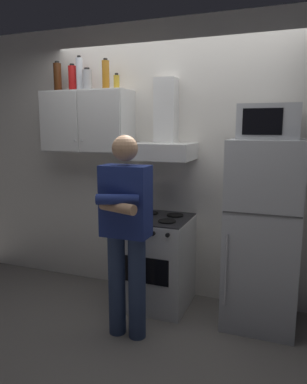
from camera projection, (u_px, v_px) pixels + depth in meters
The scene contains 14 objects.
ground_plane at pixel (154, 316), 3.33m from camera, with size 7.00×7.00×0.00m, color slate.
back_wall_tiled at pixel (175, 162), 3.64m from camera, with size 4.80×0.10×2.70m, color silver.
upper_cabinet at pixel (87, 122), 3.66m from camera, with size 0.90×0.37×0.60m.
stove_oven at pixel (158, 261), 3.50m from camera, with size 0.60×0.62×0.87m.
range_hood at pixel (163, 138), 3.41m from camera, with size 0.60×0.44×0.75m.
refrigerator at pixel (263, 234), 3.11m from camera, with size 0.60×0.62×1.60m.
microwave at pixel (269, 122), 2.96m from camera, with size 0.48×0.37×0.28m.
person_standing at pixel (126, 230), 2.88m from camera, with size 0.38×0.33×1.64m.
bottle_soda_red at pixel (72, 78), 3.67m from camera, with size 0.08×0.08×0.27m.
bottle_liquor_amber at pixel (106, 75), 3.52m from camera, with size 0.07×0.07×0.29m.
bottle_vodka_clear at pixel (80, 74), 3.63m from camera, with size 0.07×0.07×0.34m.
bottle_spice_jar at pixel (117, 82), 3.44m from camera, with size 0.06×0.06×0.15m.
bottle_rum_dark at pixel (58, 77), 3.73m from camera, with size 0.08×0.08×0.30m.
bottle_canister_steel at pixel (87, 80), 3.56m from camera, with size 0.09×0.09×0.21m.
Camera 1 is at (1.08, -2.88, 1.70)m, focal length 34.20 mm.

